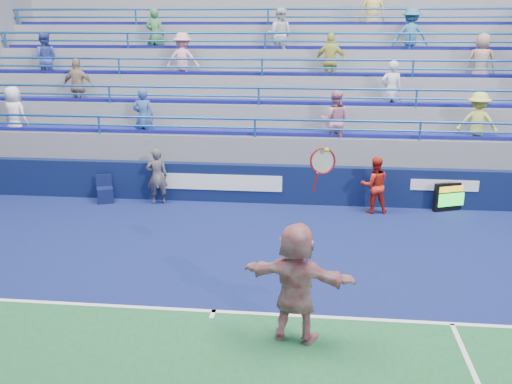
# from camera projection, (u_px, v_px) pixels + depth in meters

# --- Properties ---
(ground) EXTENTS (120.00, 120.00, 0.00)m
(ground) POSITION_uv_depth(u_px,v_px,m) (214.00, 312.00, 10.09)
(ground) COLOR #333538
(sponsor_wall) EXTENTS (18.00, 0.32, 1.10)m
(sponsor_wall) POSITION_uv_depth(u_px,v_px,m) (254.00, 184.00, 16.12)
(sponsor_wall) COLOR #0A193B
(sponsor_wall) RESTS_ON ground
(bleacher_stand) EXTENTS (18.00, 5.60, 6.13)m
(bleacher_stand) POSITION_uv_depth(u_px,v_px,m) (266.00, 126.00, 19.43)
(bleacher_stand) COLOR slate
(bleacher_stand) RESTS_ON ground
(serve_speed_board) EXTENTS (1.11, 0.54, 0.79)m
(serve_speed_board) POSITION_uv_depth(u_px,v_px,m) (453.00, 197.00, 15.43)
(serve_speed_board) COLOR black
(serve_speed_board) RESTS_ON ground
(judge_chair) EXTENTS (0.58, 0.59, 0.78)m
(judge_chair) POSITION_uv_depth(u_px,v_px,m) (105.00, 194.00, 16.18)
(judge_chair) COLOR #0C143D
(judge_chair) RESTS_ON ground
(tennis_player) EXTENTS (1.92, 0.97, 3.18)m
(tennis_player) POSITION_uv_depth(u_px,v_px,m) (296.00, 282.00, 8.97)
(tennis_player) COLOR silver
(tennis_player) RESTS_ON ground
(line_judge) EXTENTS (0.68, 0.55, 1.60)m
(line_judge) POSITION_uv_depth(u_px,v_px,m) (157.00, 176.00, 15.91)
(line_judge) COLOR #141738
(line_judge) RESTS_ON ground
(ball_girl) EXTENTS (0.83, 0.69, 1.53)m
(ball_girl) POSITION_uv_depth(u_px,v_px,m) (374.00, 185.00, 15.17)
(ball_girl) COLOR red
(ball_girl) RESTS_ON ground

